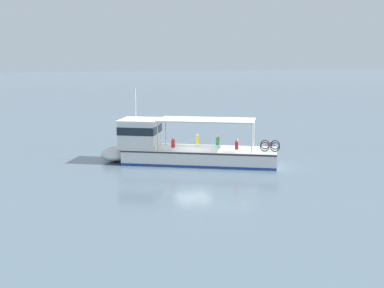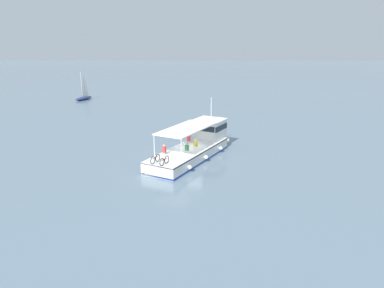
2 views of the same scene
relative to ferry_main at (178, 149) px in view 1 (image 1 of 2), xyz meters
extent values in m
plane|color=slate|center=(-0.89, 0.73, -1.02)|extent=(400.00, 400.00, 0.00)
cube|color=white|center=(-1.44, 0.74, -0.47)|extent=(11.08, 7.75, 1.10)
ellipsoid|color=white|center=(4.09, -2.08, -0.47)|extent=(3.30, 3.62, 1.01)
cube|color=navy|center=(-1.44, 0.74, -0.92)|extent=(11.09, 7.79, 0.16)
cube|color=#2D2D33|center=(-1.44, 0.74, 0.00)|extent=(11.10, 7.81, 0.10)
cube|color=white|center=(2.48, -1.26, 1.03)|extent=(3.55, 3.60, 1.90)
cube|color=#19232D|center=(2.48, -1.26, 1.37)|extent=(3.62, 3.68, 0.56)
cube|color=white|center=(2.48, -1.26, 2.04)|extent=(3.77, 3.82, 0.12)
cube|color=white|center=(-1.84, 0.94, 2.13)|extent=(7.31, 5.66, 0.10)
cylinder|color=silver|center=(1.67, 0.68, 1.08)|extent=(0.08, 0.08, 2.00)
cylinder|color=silver|center=(0.44, -1.75, 1.08)|extent=(0.08, 0.08, 2.00)
cylinder|color=silver|center=(-4.12, 3.63, 1.08)|extent=(0.08, 0.08, 2.00)
cylinder|color=silver|center=(-5.35, 1.20, 1.08)|extent=(0.08, 0.08, 2.00)
cylinder|color=silver|center=(2.75, -1.40, 3.20)|extent=(0.06, 0.06, 2.20)
sphere|color=white|center=(0.78, -2.39, -0.52)|extent=(0.36, 0.36, 0.36)
sphere|color=white|center=(-2.16, -0.90, -0.52)|extent=(0.36, 0.36, 0.36)
sphere|color=white|center=(-4.92, 0.51, -0.52)|extent=(0.36, 0.36, 0.36)
torus|color=black|center=(-5.29, 3.20, 0.41)|extent=(0.62, 0.35, 0.66)
torus|color=black|center=(-5.91, 3.52, 0.41)|extent=(0.62, 0.35, 0.66)
cylinder|color=maroon|center=(-5.60, 3.36, 0.53)|extent=(0.65, 0.37, 0.06)
torus|color=black|center=(-5.70, 2.40, 0.41)|extent=(0.62, 0.35, 0.66)
torus|color=black|center=(-6.32, 2.72, 0.41)|extent=(0.62, 0.35, 0.66)
cylinder|color=maroon|center=(-6.01, 2.56, 0.53)|extent=(0.65, 0.37, 0.06)
cube|color=red|center=(-3.34, 2.87, 0.54)|extent=(0.34, 0.38, 0.52)
sphere|color=tan|center=(-3.34, 2.87, 0.91)|extent=(0.20, 0.20, 0.20)
cube|color=#338C4C|center=(-2.70, 0.87, 0.54)|extent=(0.34, 0.38, 0.52)
sphere|color=beige|center=(-2.70, 0.87, 0.91)|extent=(0.20, 0.20, 0.20)
cube|color=yellow|center=(-1.43, 0.12, 0.54)|extent=(0.34, 0.38, 0.52)
sphere|color=beige|center=(-1.43, 0.12, 0.91)|extent=(0.20, 0.20, 0.20)
cube|color=red|center=(0.59, 0.84, 0.54)|extent=(0.34, 0.38, 0.52)
sphere|color=beige|center=(0.59, 0.84, 0.91)|extent=(0.20, 0.20, 0.20)
camera|label=1|loc=(10.28, 35.48, 6.72)|focal=49.05mm
camera|label=2|loc=(-32.83, -0.59, 9.62)|focal=32.58mm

